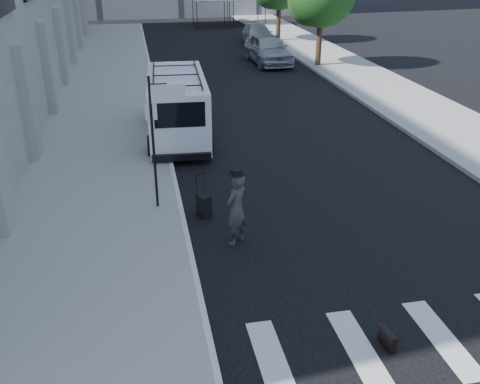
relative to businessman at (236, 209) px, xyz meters
name	(u,v)px	position (x,y,z in m)	size (l,w,h in m)	color
ground	(282,264)	(0.84, -1.12, -0.90)	(120.00, 120.00, 0.00)	black
sidewalk_left	(108,93)	(-3.41, 14.88, -0.83)	(4.50, 48.00, 0.15)	gray
sidewalk_right	(340,65)	(9.84, 18.88, -0.83)	(4.00, 56.00, 0.15)	gray
sign_pole	(161,115)	(-1.52, 2.08, 1.75)	(1.03, 0.07, 3.50)	black
businessman	(236,209)	(0.00, 0.00, 0.00)	(0.66, 0.43, 1.80)	#373739
briefcase	(387,339)	(1.94, -4.12, -0.73)	(0.12, 0.44, 0.34)	black
suitcase	(204,205)	(-0.58, 1.53, -0.59)	(0.39, 0.49, 1.17)	black
cargo_van	(177,106)	(-0.65, 8.09, 0.29)	(2.41, 6.20, 2.30)	white
parked_car_a	(268,49)	(5.84, 20.48, -0.04)	(2.02, 5.03, 1.71)	#A5A7AD
parked_car_b	(267,52)	(5.84, 20.62, -0.24)	(1.40, 4.01, 1.32)	#515357
parked_car_c	(258,35)	(6.76, 27.09, -0.22)	(1.90, 4.67, 1.36)	#B0B4B9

